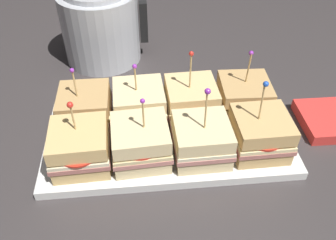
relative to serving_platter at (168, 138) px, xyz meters
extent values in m
plane|color=#383333|center=(0.00, 0.00, -0.01)|extent=(6.00, 6.00, 0.00)
cube|color=silver|center=(0.00, 0.00, 0.00)|extent=(0.49, 0.25, 0.01)
cube|color=silver|center=(0.00, 0.00, 0.01)|extent=(0.49, 0.25, 0.01)
cube|color=tan|center=(-0.16, -0.06, 0.02)|extent=(0.10, 0.10, 0.03)
cube|color=#B26B60|center=(-0.16, -0.06, 0.04)|extent=(0.11, 0.11, 0.01)
cube|color=beige|center=(-0.16, -0.06, 0.05)|extent=(0.11, 0.11, 0.01)
cylinder|color=red|center=(-0.16, -0.07, 0.06)|extent=(0.08, 0.08, 0.00)
cube|color=#E0B771|center=(-0.16, -0.06, 0.07)|extent=(0.10, 0.10, 0.03)
cylinder|color=tan|center=(-0.17, -0.05, 0.11)|extent=(0.00, 0.00, 0.07)
sphere|color=red|center=(-0.17, -0.05, 0.14)|extent=(0.01, 0.01, 0.01)
cube|color=beige|center=(-0.06, -0.06, 0.02)|extent=(0.11, 0.11, 0.03)
cube|color=tan|center=(-0.06, -0.06, 0.04)|extent=(0.11, 0.11, 0.01)
cube|color=beige|center=(-0.06, -0.06, 0.05)|extent=(0.11, 0.11, 0.01)
cylinder|color=red|center=(-0.06, -0.07, 0.06)|extent=(0.07, 0.07, 0.00)
cube|color=beige|center=(-0.06, -0.06, 0.07)|extent=(0.11, 0.11, 0.03)
cylinder|color=tan|center=(-0.05, -0.06, 0.11)|extent=(0.00, 0.01, 0.07)
sphere|color=purple|center=(-0.05, -0.06, 0.15)|extent=(0.01, 0.01, 0.01)
cube|color=beige|center=(0.06, -0.06, 0.02)|extent=(0.10, 0.10, 0.03)
cube|color=tan|center=(0.06, -0.06, 0.04)|extent=(0.11, 0.11, 0.01)
cube|color=beige|center=(0.06, -0.06, 0.05)|extent=(0.11, 0.11, 0.01)
cube|color=beige|center=(0.06, -0.06, 0.07)|extent=(0.10, 0.10, 0.03)
cylinder|color=tan|center=(0.06, -0.06, 0.12)|extent=(0.00, 0.01, 0.09)
sphere|color=purple|center=(0.06, -0.06, 0.16)|extent=(0.01, 0.01, 0.01)
cube|color=tan|center=(0.17, -0.05, 0.02)|extent=(0.10, 0.10, 0.03)
cube|color=#B26B60|center=(0.17, -0.05, 0.04)|extent=(0.11, 0.11, 0.01)
cube|color=beige|center=(0.17, -0.05, 0.05)|extent=(0.11, 0.11, 0.01)
cylinder|color=red|center=(0.17, -0.07, 0.06)|extent=(0.07, 0.07, 0.00)
cube|color=tan|center=(0.17, -0.05, 0.07)|extent=(0.10, 0.10, 0.03)
cylinder|color=tan|center=(0.16, -0.05, 0.12)|extent=(0.00, 0.01, 0.09)
sphere|color=blue|center=(0.16, -0.05, 0.16)|extent=(0.01, 0.01, 0.01)
cube|color=tan|center=(-0.16, 0.06, 0.02)|extent=(0.10, 0.10, 0.03)
cube|color=tan|center=(-0.16, 0.06, 0.04)|extent=(0.11, 0.11, 0.01)
cube|color=beige|center=(-0.16, 0.06, 0.05)|extent=(0.10, 0.10, 0.01)
cube|color=tan|center=(-0.16, 0.06, 0.07)|extent=(0.10, 0.10, 0.03)
cylinder|color=tan|center=(-0.17, 0.05, 0.11)|extent=(0.00, 0.01, 0.07)
sphere|color=purple|center=(-0.17, 0.05, 0.14)|extent=(0.01, 0.01, 0.01)
cube|color=beige|center=(-0.05, 0.06, 0.02)|extent=(0.10, 0.10, 0.03)
cube|color=tan|center=(-0.05, 0.06, 0.04)|extent=(0.11, 0.11, 0.01)
cube|color=beige|center=(-0.05, 0.06, 0.05)|extent=(0.11, 0.11, 0.01)
cylinder|color=red|center=(-0.05, 0.04, 0.06)|extent=(0.08, 0.08, 0.00)
cube|color=beige|center=(-0.05, 0.06, 0.07)|extent=(0.10, 0.10, 0.03)
cylinder|color=tan|center=(-0.06, 0.05, 0.11)|extent=(0.00, 0.01, 0.07)
sphere|color=purple|center=(-0.06, 0.05, 0.14)|extent=(0.01, 0.01, 0.01)
cube|color=#DBB77A|center=(0.05, 0.06, 0.02)|extent=(0.10, 0.10, 0.03)
cube|color=tan|center=(0.05, 0.06, 0.04)|extent=(0.11, 0.11, 0.01)
cube|color=beige|center=(0.05, 0.06, 0.05)|extent=(0.11, 0.11, 0.01)
cylinder|color=red|center=(0.05, 0.04, 0.06)|extent=(0.08, 0.08, 0.00)
cube|color=#E8C281|center=(0.05, 0.06, 0.07)|extent=(0.10, 0.10, 0.03)
cylinder|color=tan|center=(0.05, 0.05, 0.12)|extent=(0.00, 0.00, 0.09)
sphere|color=red|center=(0.05, 0.05, 0.16)|extent=(0.01, 0.01, 0.01)
cube|color=tan|center=(0.16, 0.06, 0.02)|extent=(0.10, 0.10, 0.03)
cube|color=tan|center=(0.16, 0.06, 0.04)|extent=(0.11, 0.11, 0.01)
cube|color=beige|center=(0.16, 0.06, 0.05)|extent=(0.11, 0.11, 0.01)
cylinder|color=red|center=(0.16, 0.04, 0.06)|extent=(0.08, 0.08, 0.00)
cube|color=tan|center=(0.16, 0.06, 0.07)|extent=(0.10, 0.10, 0.03)
cylinder|color=tan|center=(0.17, 0.06, 0.12)|extent=(0.00, 0.01, 0.08)
sphere|color=purple|center=(0.17, 0.06, 0.15)|extent=(0.01, 0.01, 0.01)
cylinder|color=#B7BABF|center=(-0.14, 0.34, 0.08)|extent=(0.20, 0.20, 0.18)
cube|color=black|center=(-0.03, 0.34, 0.09)|extent=(0.02, 0.02, 0.11)
cube|color=red|center=(0.35, 0.02, 0.00)|extent=(0.13, 0.13, 0.02)
camera|label=1|loc=(-0.05, -0.52, 0.51)|focal=38.00mm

